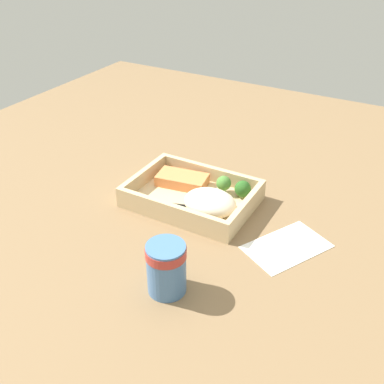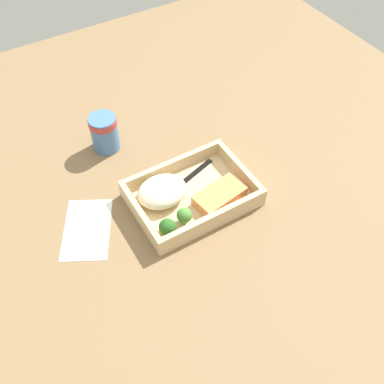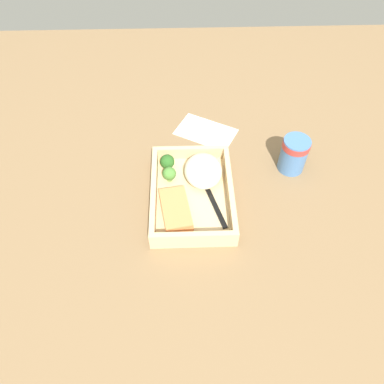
{
  "view_description": "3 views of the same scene",
  "coord_description": "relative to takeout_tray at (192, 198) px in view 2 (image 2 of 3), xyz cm",
  "views": [
    {
      "loc": [
        40.2,
        -71.45,
        54.28
      ],
      "look_at": [
        0.0,
        0.0,
        2.7
      ],
      "focal_mm": 42.0,
      "sensor_mm": 36.0,
      "label": 1
    },
    {
      "loc": [
        32.31,
        54.07,
        77.99
      ],
      "look_at": [
        0.0,
        0.0,
        2.7
      ],
      "focal_mm": 42.0,
      "sensor_mm": 36.0,
      "label": 2
    },
    {
      "loc": [
        -53.9,
        1.7,
        70.54
      ],
      "look_at": [
        0.0,
        0.0,
        2.7
      ],
      "focal_mm": 35.0,
      "sensor_mm": 36.0,
      "label": 3
    }
  ],
  "objects": [
    {
      "name": "ground_plane",
      "position": [
        0.0,
        0.0,
        -1.6
      ],
      "size": [
        160.0,
        160.0,
        2.0
      ],
      "primitive_type": "cube",
      "color": "olive"
    },
    {
      "name": "takeout_tray",
      "position": [
        0.0,
        0.0,
        0.0
      ],
      "size": [
        26.43,
        18.85,
        1.2
      ],
      "primitive_type": "cube",
      "color": "#D0B483",
      "rests_on": "ground_plane"
    },
    {
      "name": "tray_rim",
      "position": [
        0.0,
        0.0,
        2.32
      ],
      "size": [
        26.43,
        18.85,
        3.45
      ],
      "color": "#D0B483",
      "rests_on": "takeout_tray"
    },
    {
      "name": "salmon_fillet",
      "position": [
        -4.72,
        3.84,
        1.8
      ],
      "size": [
        12.07,
        7.75,
        2.4
      ],
      "primitive_type": "cube",
      "rotation": [
        0.0,
        0.0,
        0.16
      ],
      "color": "#EA864C",
      "rests_on": "takeout_tray"
    },
    {
      "name": "mashed_potatoes",
      "position": [
        5.84,
        -2.88,
        2.91
      ],
      "size": [
        11.08,
        9.1,
        4.63
      ],
      "primitive_type": "ellipsoid",
      "color": "beige",
      "rests_on": "takeout_tray"
    },
    {
      "name": "broccoli_floret_1",
      "position": [
        5.0,
        5.26,
        2.95
      ],
      "size": [
        3.28,
        3.28,
        4.09
      ],
      "color": "#789D50",
      "rests_on": "takeout_tray"
    },
    {
      "name": "broccoli_floret_2",
      "position": [
        9.33,
        5.8,
        2.58
      ],
      "size": [
        3.58,
        3.58,
        3.83
      ],
      "color": "#83A859",
      "rests_on": "takeout_tray"
    },
    {
      "name": "fork",
      "position": [
        -0.73,
        -4.49,
        0.82
      ],
      "size": [
        15.6,
        6.14,
        0.44
      ],
      "color": "black",
      "rests_on": "takeout_tray"
    },
    {
      "name": "paper_cup",
      "position": [
        9.37,
        -25.2,
        4.59
      ],
      "size": [
        6.7,
        6.7,
        9.29
      ],
      "color": "#4773AC",
      "rests_on": "ground_plane"
    },
    {
      "name": "receipt_slip",
      "position": [
        23.23,
        -4.53,
        -0.48
      ],
      "size": [
        15.96,
        18.4,
        0.24
      ],
      "primitive_type": "cube",
      "rotation": [
        0.0,
        0.0,
        -0.5
      ],
      "color": "white",
      "rests_on": "ground_plane"
    }
  ]
}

